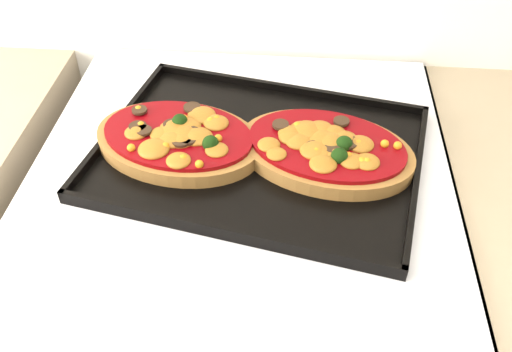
# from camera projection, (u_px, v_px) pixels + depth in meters

# --- Properties ---
(stove) EXTENTS (0.60, 0.60, 0.91)m
(stove) POSITION_uv_depth(u_px,v_px,m) (245.00, 337.00, 1.11)
(stove) COLOR silver
(stove) RESTS_ON floor
(baking_tray) EXTENTS (0.50, 0.41, 0.02)m
(baking_tray) POSITION_uv_depth(u_px,v_px,m) (259.00, 151.00, 0.81)
(baking_tray) COLOR black
(baking_tray) RESTS_ON stove
(pizza_left) EXTENTS (0.27, 0.21, 0.04)m
(pizza_left) POSITION_uv_depth(u_px,v_px,m) (178.00, 138.00, 0.80)
(pizza_left) COLOR brown
(pizza_left) RESTS_ON baking_tray
(pizza_right) EXTENTS (0.28, 0.22, 0.04)m
(pizza_right) POSITION_uv_depth(u_px,v_px,m) (326.00, 148.00, 0.79)
(pizza_right) COLOR brown
(pizza_right) RESTS_ON baking_tray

